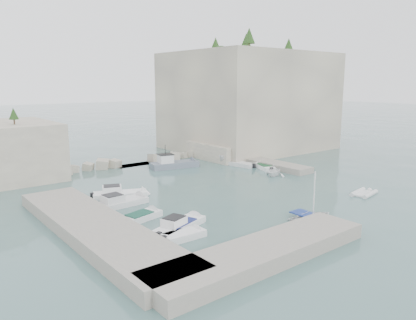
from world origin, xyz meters
TOP-DOWN VIEW (x-y plane):
  - ground at (0.00, 0.00)m, footprint 400.00×400.00m
  - cliff_east at (23.00, 23.00)m, footprint 26.00×22.00m
  - cliff_terrace at (13.00, 18.00)m, footprint 8.00×10.00m
  - quay_west at (-17.00, -1.00)m, footprint 5.00×24.00m
  - quay_south at (-10.00, -12.50)m, footprint 18.00×4.00m
  - ledge_east at (13.50, 10.00)m, footprint 3.00×16.00m
  - breakwater at (-1.00, 22.00)m, footprint 28.00×3.00m
  - motorboat_a at (-10.50, 7.81)m, footprint 6.33×4.13m
  - motorboat_b at (-11.93, 4.93)m, footprint 6.12×2.36m
  - motorboat_c at (-12.52, 0.04)m, footprint 4.84×2.67m
  - motorboat_d at (-11.03, -4.08)m, footprint 6.12×3.62m
  - motorboat_e at (-11.97, -5.93)m, footprint 3.82×1.64m
  - rowboat at (-0.94, -9.85)m, footprint 4.70×3.42m
  - inflatable_dinghy at (10.52, -7.92)m, footprint 3.81×2.29m
  - tender_east_a at (9.66, 4.27)m, footprint 3.66×3.34m
  - tender_east_b at (11.75, 8.03)m, footprint 2.94×4.72m
  - tender_east_c at (10.50, 11.75)m, footprint 2.59×5.40m
  - tender_east_d at (10.97, 13.74)m, footprint 4.95×2.71m
  - work_boat at (2.40, 16.63)m, footprint 7.80×3.71m
  - rowboat_mast at (-0.94, -9.85)m, footprint 0.10×0.10m
  - vegetation at (17.83, 24.40)m, footprint 53.48×13.88m

SIDE VIEW (x-z plane):
  - ground at x=0.00m, z-range 0.00..0.00m
  - motorboat_a at x=-10.50m, z-range -0.70..0.70m
  - motorboat_b at x=-11.93m, z-range -0.70..0.70m
  - motorboat_c at x=-12.52m, z-range -0.35..0.35m
  - motorboat_d at x=-11.03m, z-range -0.70..0.70m
  - motorboat_e at x=-11.97m, z-range -0.35..0.35m
  - rowboat at x=-0.94m, z-range -0.48..0.48m
  - inflatable_dinghy at x=10.52m, z-range -0.22..0.22m
  - tender_east_a at x=9.66m, z-range -0.83..0.83m
  - tender_east_b at x=11.75m, z-range -0.35..0.35m
  - tender_east_c at x=10.50m, z-range -0.35..0.35m
  - tender_east_d at x=10.97m, z-range -0.91..0.91m
  - work_boat at x=2.40m, z-range -1.10..1.10m
  - ledge_east at x=13.50m, z-range 0.00..0.80m
  - quay_west at x=-17.00m, z-range 0.00..1.10m
  - quay_south at x=-10.00m, z-range 0.00..1.10m
  - breakwater at x=-1.00m, z-range 0.00..1.40m
  - cliff_terrace at x=13.00m, z-range 0.00..2.50m
  - rowboat_mast at x=-0.94m, z-range 0.48..4.68m
  - cliff_east at x=23.00m, z-range 0.00..17.00m
  - vegetation at x=17.83m, z-range 11.23..24.63m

